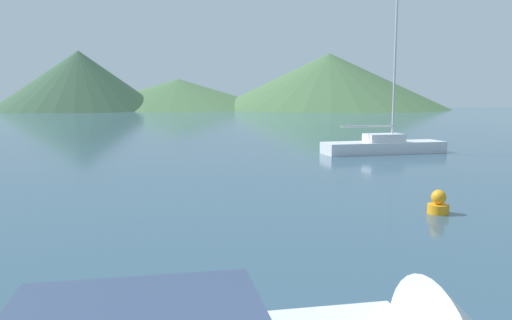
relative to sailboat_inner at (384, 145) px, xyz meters
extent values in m
cube|color=silver|center=(0.00, 0.00, -0.13)|extent=(7.28, 2.94, 0.65)
cube|color=silver|center=(0.00, 0.00, 0.42)|extent=(2.30, 1.57, 0.45)
cylinder|color=#BCBCC1|center=(0.52, 0.09, 4.48)|extent=(0.12, 0.12, 8.59)
cylinder|color=#BCBCC1|center=(-1.05, -0.18, 1.09)|extent=(3.16, 0.65, 0.10)
cylinder|color=orange|center=(-3.24, -14.40, -0.33)|extent=(0.59, 0.59, 0.27)
sphere|color=orange|center=(-3.24, -14.40, 0.01)|extent=(0.41, 0.41, 0.41)
cone|color=#38563D|center=(-38.65, 80.75, 5.76)|extent=(34.94, 34.94, 12.44)
cone|color=#476B42|center=(-18.89, 91.78, 3.00)|extent=(47.15, 47.15, 6.92)
cone|color=#476B42|center=(15.95, 87.16, 5.89)|extent=(53.81, 53.81, 12.71)
camera|label=1|loc=(-9.35, -27.69, 2.87)|focal=35.00mm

